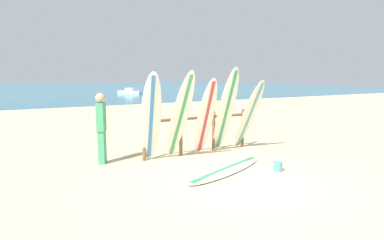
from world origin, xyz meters
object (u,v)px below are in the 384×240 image
Objects in this scene: surfboard_leaning_left at (180,116)px; surfboard_leaning_center at (226,110)px; surfboard_leaning_far_left at (151,118)px; small_boat_offshore at (130,92)px; beachgoer_standing at (101,125)px; surfboard_lying_on_sand at (226,170)px; sand_bucket at (278,166)px; surfboard_rack at (198,127)px; surfboard_leaning_center_right at (249,115)px; surfboard_leaning_center_left at (206,117)px.

surfboard_leaning_center reaches higher than surfboard_leaning_left.
small_boat_offshore is at bearing 71.06° from surfboard_leaning_far_left.
surfboard_leaning_left reaches higher than beachgoer_standing.
surfboard_lying_on_sand is 12.43× the size of sand_bucket.
surfboard_leaning_center is 2.30m from sand_bucket.
surfboard_rack is 30.87m from small_boat_offshore.
surfboard_leaning_left is 0.96× the size of surfboard_leaning_center.
surfboard_leaning_center is at bearing -0.00° from surfboard_leaning_far_left.
surfboard_leaning_center_right is at bearing -8.86° from beachgoer_standing.
surfboard_leaning_left is at bearing -178.26° from surfboard_leaning_center_right.
surfboard_lying_on_sand is at bearing 149.54° from sand_bucket.
surfboard_leaning_center_left is at bearing 105.93° from sand_bucket.
surfboard_leaning_center is at bearing 0.96° from surfboard_leaning_center_left.
beachgoer_standing is at bearing 174.32° from surfboard_rack.
sand_bucket is (3.14, -2.58, -0.82)m from beachgoer_standing.
surfboard_leaning_center_right is (2.23, 0.07, -0.12)m from surfboard_leaning_left.
surfboard_leaning_center_right is at bearing -103.72° from small_boat_offshore.
small_boat_offshore is at bearing 76.28° from surfboard_leaning_center_right.
small_boat_offshore is at bearing 72.36° from surfboard_leaning_left.
surfboard_leaning_center is 3.27m from beachgoer_standing.
surfboard_rack is 1.91m from surfboard_lying_on_sand.
surfboard_leaning_center is 1.17× the size of surfboard_leaning_center_right.
surfboard_leaning_far_left is at bearing -168.97° from surfboard_rack.
surfboard_leaning_left is 1.75m from surfboard_lying_on_sand.
surfboard_leaning_center_right is at bearing -6.25° from surfboard_leaning_center.
surfboard_leaning_far_left is 1.30× the size of beachgoer_standing.
sand_bucket is (-8.14, -31.92, -0.15)m from small_boat_offshore.
surfboard_leaning_left is 10.35× the size of sand_bucket.
small_boat_offshore is 32.94m from sand_bucket.
small_boat_offshore is (11.28, 29.34, -0.67)m from beachgoer_standing.
beachgoer_standing is at bearing -111.03° from small_boat_offshore.
surfboard_lying_on_sand is at bearing -72.09° from surfboard_leaning_left.
surfboard_leaning_center is (2.19, -0.00, 0.07)m from surfboard_leaning_far_left.
surfboard_leaning_center_left is 1.41m from surfboard_leaning_center_right.
small_boat_offshore is (7.31, 29.96, -0.74)m from surfboard_leaning_center_right.
surfboard_leaning_left is at bearing 107.91° from surfboard_lying_on_sand.
beachgoer_standing is (-3.97, 0.62, -0.07)m from surfboard_leaning_center_right.
surfboard_leaning_center_right is (2.94, -0.08, -0.10)m from surfboard_leaning_far_left.
sand_bucket is at bearing -39.36° from beachgoer_standing.
surfboard_rack is 1.57× the size of surfboard_leaning_center_left.
beachgoer_standing is at bearing 158.41° from surfboard_leaning_left.
surfboard_leaning_center reaches higher than small_boat_offshore.
surfboard_leaning_left is at bearing 126.65° from sand_bucket.
surfboard_lying_on_sand is at bearing -52.30° from surfboard_leaning_far_left.
small_boat_offshore reaches higher than surfboard_lying_on_sand.
surfboard_leaning_far_left is 0.72m from surfboard_leaning_left.
surfboard_leaning_far_left is 2.19m from surfboard_leaning_center.
surfboard_rack is 1.46× the size of surfboard_leaning_far_left.
sand_bucket reaches higher than surfboard_lying_on_sand.
beachgoer_standing reaches higher than small_boat_offshore.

